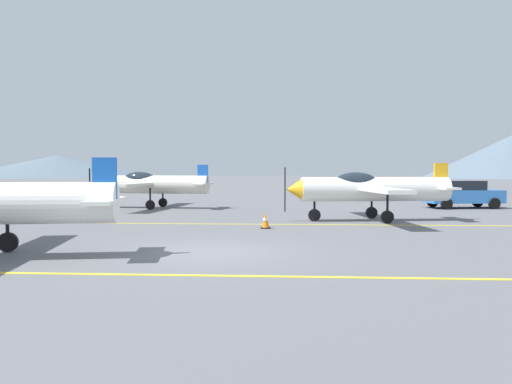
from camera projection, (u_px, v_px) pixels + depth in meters
The scene contains 8 objects.
ground_plane at pixel (209, 252), 13.44m from camera, with size 400.00×400.00×0.00m, color slate.
apron_line_near at pixel (187, 275), 10.45m from camera, with size 80.00×0.16×0.01m, color yellow.
apron_line_far at pixel (236, 224), 20.43m from camera, with size 80.00×0.16×0.01m, color yellow.
airplane_mid at pixel (369, 188), 21.72m from camera, with size 7.42×8.50×2.54m.
airplane_far at pixel (149, 184), 29.09m from camera, with size 7.39×8.50×2.54m.
car_sedan at pixel (462, 194), 29.14m from camera, with size 4.52×2.52×1.62m.
traffic_cone_front at pixel (266, 221), 18.95m from camera, with size 0.36×0.36×0.59m.
hill_left at pixel (58, 166), 168.22m from camera, with size 64.46×64.46×7.39m, color slate.
Camera 1 is at (2.08, -13.26, 2.21)m, focal length 34.89 mm.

